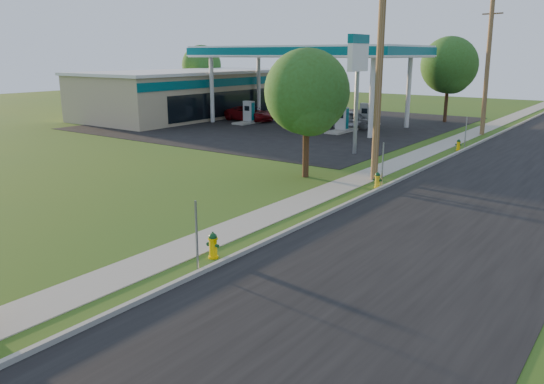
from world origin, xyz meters
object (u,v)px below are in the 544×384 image
object	(u,v)px
hydrant_near	(213,245)
price_pylon	(358,60)
utility_pole_far	(487,68)
fuel_pump_sw	(276,111)
hydrant_mid	(377,180)
car_red	(250,114)
fuel_pump_se	(366,118)
fuel_pump_ne	(342,123)
fuel_pump_nw	(249,115)
utility_pole_mid	(379,73)
tree_back	(202,67)
tree_lot	(450,67)
car_silver	(352,119)
hydrant_far	(458,145)
tree_verge	(308,95)

from	to	relation	value
hydrant_near	price_pylon	bearing A→B (deg)	104.39
utility_pole_far	fuel_pump_sw	distance (m)	18.39
hydrant_mid	car_red	world-z (taller)	car_red
car_red	fuel_pump_sw	bearing A→B (deg)	-13.45
fuel_pump_se	hydrant_near	size ratio (longest dim) A/B	4.00
hydrant_near	hydrant_mid	bearing A→B (deg)	88.69
fuel_pump_ne	car_red	distance (m)	10.01
fuel_pump_nw	hydrant_mid	world-z (taller)	fuel_pump_nw
utility_pole_mid	fuel_pump_se	xyz separation A→B (m)	(-8.90, 17.00, -4.23)
tree_back	fuel_pump_sw	bearing A→B (deg)	-22.31
fuel_pump_sw	tree_lot	size ratio (longest dim) A/B	0.44
hydrant_near	car_silver	distance (m)	29.34
car_silver	utility_pole_mid	bearing A→B (deg)	-154.90
utility_pole_mid	hydrant_mid	bearing A→B (deg)	-59.17
hydrant_near	car_red	world-z (taller)	car_red
tree_lot	hydrant_mid	xyz separation A→B (m)	(5.32, -25.01, -4.31)
fuel_pump_ne	fuel_pump_sw	bearing A→B (deg)	156.04
hydrant_near	hydrant_far	xyz separation A→B (m)	(0.19, 22.13, -0.04)
tree_lot	car_silver	xyz separation A→B (m)	(-4.93, -7.96, -3.98)
price_pylon	car_silver	world-z (taller)	price_pylon
fuel_pump_sw	hydrant_far	size ratio (longest dim) A/B	4.49
fuel_pump_ne	car_red	world-z (taller)	fuel_pump_ne
fuel_pump_ne	tree_back	bearing A→B (deg)	157.06
utility_pole_mid	price_pylon	xyz separation A→B (m)	(-3.90, 5.50, 0.48)
tree_lot	car_red	bearing A→B (deg)	-146.75
price_pylon	fuel_pump_sw	bearing A→B (deg)	140.60
tree_back	hydrant_near	xyz separation A→B (m)	(33.38, -34.97, -3.97)
utility_pole_mid	tree_lot	xyz separation A→B (m)	(-4.53, 23.69, -0.28)
tree_back	car_red	world-z (taller)	tree_back
fuel_pump_ne	fuel_pump_se	size ratio (longest dim) A/B	1.00
utility_pole_far	tree_lot	size ratio (longest dim) A/B	1.31
hydrant_near	fuel_pump_sw	bearing A→B (deg)	122.61
fuel_pump_ne	tree_back	xyz separation A→B (m)	(-23.93, 10.13, 3.64)
fuel_pump_se	tree_lot	bearing A→B (deg)	56.84
utility_pole_far	fuel_pump_se	size ratio (longest dim) A/B	2.97
fuel_pump_ne	fuel_pump_sw	xyz separation A→B (m)	(-9.00, 4.00, 0.00)
fuel_pump_ne	hydrant_near	bearing A→B (deg)	-69.17
fuel_pump_nw	fuel_pump_ne	bearing A→B (deg)	0.00
fuel_pump_se	tree_verge	size ratio (longest dim) A/B	0.53
utility_pole_mid	car_silver	xyz separation A→B (m)	(-9.46, 15.73, -4.26)
fuel_pump_sw	hydrant_far	xyz separation A→B (m)	(18.64, -6.71, -0.37)
tree_lot	hydrant_near	xyz separation A→B (m)	(5.08, -35.53, -4.28)
fuel_pump_se	hydrant_mid	xyz separation A→B (m)	(9.69, -18.33, -0.37)
price_pylon	car_red	xyz separation A→B (m)	(-14.92, 8.82, -4.76)
fuel_pump_ne	hydrant_mid	size ratio (longest dim) A/B	4.40
utility_pole_far	car_silver	bearing A→B (deg)	-166.50
fuel_pump_sw	tree_verge	world-z (taller)	tree_verge
price_pylon	hydrant_near	distance (m)	18.60
hydrant_near	car_red	distance (m)	32.56
utility_pole_far	car_red	xyz separation A→B (m)	(-18.82, -3.68, -4.13)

